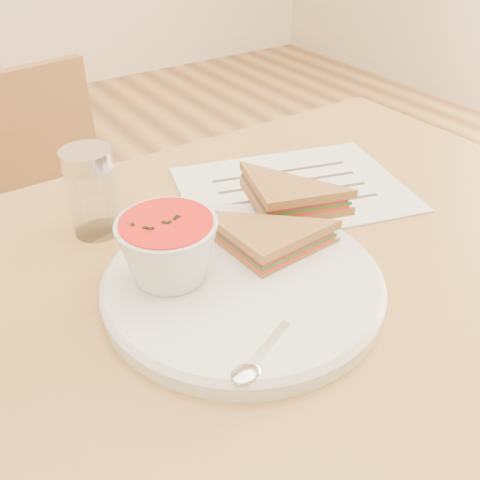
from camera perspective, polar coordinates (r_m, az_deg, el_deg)
dining_table at (r=0.89m, az=1.90°, el=-22.57°), size 1.00×0.70×0.75m
chair_far at (r=1.17m, az=-17.29°, el=-4.79°), size 0.42×0.42×0.82m
plate at (r=0.58m, az=0.30°, el=-4.67°), size 0.36×0.36×0.02m
soup_bowl at (r=0.56m, az=-7.61°, el=-1.28°), size 0.13×0.13×0.07m
sandwich_half_a at (r=0.56m, az=2.37°, el=-3.28°), size 0.12×0.12×0.04m
sandwich_half_b at (r=0.62m, az=2.91°, el=2.49°), size 0.14×0.14×0.04m
spoon at (r=0.50m, az=3.37°, el=-10.84°), size 0.15×0.09×0.01m
paper_menu at (r=0.77m, az=5.64°, el=5.44°), size 0.37×0.31×0.00m
condiment_shaker at (r=0.67m, az=-15.48°, el=4.94°), size 0.08×0.08×0.11m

